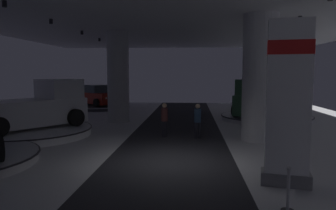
# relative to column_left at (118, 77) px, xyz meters

# --- Properties ---
(ground) EXTENTS (24.00, 44.00, 0.06)m
(ground) POSITION_rel_column_left_xyz_m (3.74, -8.86, -2.77)
(ground) COLOR silver
(column_left) EXTENTS (1.31, 1.31, 5.50)m
(column_left) POSITION_rel_column_left_xyz_m (0.00, 0.00, 0.00)
(column_left) COLOR #ADADB2
(column_left) RESTS_ON ground
(column_right) EXTENTS (1.49, 1.49, 5.50)m
(column_right) POSITION_rel_column_left_xyz_m (7.41, -5.09, 0.00)
(column_right) COLOR silver
(column_right) RESTS_ON ground
(brand_sign_pylon) EXTENTS (1.37, 0.89, 4.35)m
(brand_sign_pylon) POSITION_rel_column_left_xyz_m (6.98, -10.88, -0.51)
(brand_sign_pylon) COLOR slate
(brand_sign_pylon) RESTS_ON ground
(display_platform_deep_left) EXTENTS (5.38, 5.38, 0.28)m
(display_platform_deep_left) POSITION_rel_column_left_xyz_m (-3.44, 7.38, -2.59)
(display_platform_deep_left) COLOR #333338
(display_platform_deep_left) RESTS_ON ground
(display_car_deep_left) EXTENTS (4.30, 4.18, 1.71)m
(display_car_deep_left) POSITION_rel_column_left_xyz_m (-3.46, 7.41, -1.70)
(display_car_deep_left) COLOR maroon
(display_car_deep_left) RESTS_ON display_platform_deep_left
(display_platform_deep_right) EXTENTS (4.53, 4.53, 0.28)m
(display_platform_deep_right) POSITION_rel_column_left_xyz_m (11.19, 8.69, -2.59)
(display_platform_deep_right) COLOR #B7B7BC
(display_platform_deep_right) RESTS_ON ground
(display_car_deep_right) EXTENTS (4.25, 2.23, 1.71)m
(display_car_deep_right) POSITION_rel_column_left_xyz_m (11.22, 8.69, -1.71)
(display_car_deep_right) COLOR #B77519
(display_car_deep_right) RESTS_ON display_platform_deep_right
(display_platform_far_right) EXTENTS (5.68, 5.68, 0.30)m
(display_platform_far_right) POSITION_rel_column_left_xyz_m (9.20, 1.38, -2.58)
(display_platform_far_right) COLOR silver
(display_platform_far_right) RESTS_ON ground
(pickup_truck_far_right) EXTENTS (4.73, 5.57, 2.30)m
(pickup_truck_far_right) POSITION_rel_column_left_xyz_m (9.02, 1.12, -1.51)
(pickup_truck_far_right) COLOR #2D5638
(pickup_truck_far_right) RESTS_ON display_platform_far_right
(display_platform_mid_left) EXTENTS (5.91, 5.91, 0.37)m
(display_platform_mid_left) POSITION_rel_column_left_xyz_m (-3.28, -4.79, -2.55)
(display_platform_mid_left) COLOR silver
(display_platform_mid_left) RESTS_ON ground
(pickup_truck_mid_left) EXTENTS (4.79, 5.53, 2.30)m
(pickup_truck_mid_left) POSITION_rel_column_left_xyz_m (-3.09, -4.53, -1.45)
(pickup_truck_mid_left) COLOR silver
(pickup_truck_mid_left) RESTS_ON display_platform_mid_left
(visitor_walking_near) EXTENTS (0.32, 0.32, 1.59)m
(visitor_walking_near) POSITION_rel_column_left_xyz_m (3.20, -4.59, -1.84)
(visitor_walking_near) COLOR black
(visitor_walking_near) RESTS_ON ground
(visitor_walking_far) EXTENTS (0.32, 0.32, 1.59)m
(visitor_walking_far) POSITION_rel_column_left_xyz_m (4.74, -4.83, -1.84)
(visitor_walking_far) COLOR black
(visitor_walking_far) RESTS_ON ground
(stanchion_a) EXTENTS (0.28, 0.28, 1.01)m
(stanchion_a) POSITION_rel_column_left_xyz_m (6.54, -12.63, -2.38)
(stanchion_a) COLOR #333338
(stanchion_a) RESTS_ON ground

